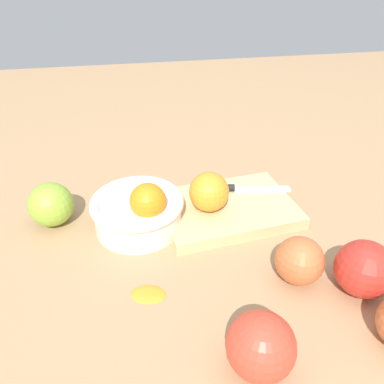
{
  "coord_description": "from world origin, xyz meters",
  "views": [
    {
      "loc": [
        -0.11,
        -0.46,
        0.43
      ],
      "look_at": [
        0.0,
        0.11,
        0.04
      ],
      "focal_mm": 35.42,
      "sensor_mm": 36.0,
      "label": 1
    }
  ],
  "objects_px": {
    "apple_front_right": "(364,269)",
    "cutting_board": "(227,209)",
    "apple_front_right_3": "(299,261)",
    "orange_on_board": "(209,192)",
    "knife": "(240,189)",
    "apple_front_center": "(261,346)",
    "bowl": "(139,210)",
    "apple_back_left": "(51,205)"
  },
  "relations": [
    {
      "from": "bowl",
      "to": "knife",
      "type": "relative_size",
      "value": 1.05
    },
    {
      "from": "bowl",
      "to": "apple_front_center",
      "type": "xyz_separation_m",
      "value": [
        0.12,
        -0.3,
        0.0
      ]
    },
    {
      "from": "apple_front_right",
      "to": "orange_on_board",
      "type": "bearing_deg",
      "value": 130.42
    },
    {
      "from": "bowl",
      "to": "apple_back_left",
      "type": "relative_size",
      "value": 2.06
    },
    {
      "from": "knife",
      "to": "apple_back_left",
      "type": "relative_size",
      "value": 1.96
    },
    {
      "from": "cutting_board",
      "to": "orange_on_board",
      "type": "distance_m",
      "value": 0.06
    },
    {
      "from": "bowl",
      "to": "knife",
      "type": "distance_m",
      "value": 0.2
    },
    {
      "from": "orange_on_board",
      "to": "knife",
      "type": "distance_m",
      "value": 0.09
    },
    {
      "from": "knife",
      "to": "apple_front_right_3",
      "type": "distance_m",
      "value": 0.22
    },
    {
      "from": "cutting_board",
      "to": "apple_front_right_3",
      "type": "distance_m",
      "value": 0.19
    },
    {
      "from": "apple_front_right",
      "to": "cutting_board",
      "type": "bearing_deg",
      "value": 123.03
    },
    {
      "from": "cutting_board",
      "to": "apple_front_right",
      "type": "bearing_deg",
      "value": -56.97
    },
    {
      "from": "bowl",
      "to": "orange_on_board",
      "type": "bearing_deg",
      "value": 1.0
    },
    {
      "from": "apple_back_left",
      "to": "apple_front_center",
      "type": "height_order",
      "value": "apple_front_center"
    },
    {
      "from": "apple_back_left",
      "to": "cutting_board",
      "type": "bearing_deg",
      "value": -5.92
    },
    {
      "from": "apple_front_right",
      "to": "apple_front_right_3",
      "type": "xyz_separation_m",
      "value": [
        -0.08,
        0.04,
        -0.01
      ]
    },
    {
      "from": "bowl",
      "to": "apple_front_center",
      "type": "relative_size",
      "value": 2.0
    },
    {
      "from": "apple_front_center",
      "to": "apple_front_right_3",
      "type": "bearing_deg",
      "value": 50.56
    },
    {
      "from": "apple_back_left",
      "to": "apple_front_center",
      "type": "relative_size",
      "value": 0.97
    },
    {
      "from": "knife",
      "to": "apple_front_center",
      "type": "height_order",
      "value": "apple_front_center"
    },
    {
      "from": "apple_front_right",
      "to": "apple_front_center",
      "type": "height_order",
      "value": "apple_front_right"
    },
    {
      "from": "bowl",
      "to": "apple_front_right",
      "type": "relative_size",
      "value": 1.96
    },
    {
      "from": "cutting_board",
      "to": "apple_front_right_3",
      "type": "xyz_separation_m",
      "value": [
        0.06,
        -0.18,
        0.03
      ]
    },
    {
      "from": "bowl",
      "to": "apple_front_right",
      "type": "xyz_separation_m",
      "value": [
        0.3,
        -0.21,
        0.0
      ]
    },
    {
      "from": "orange_on_board",
      "to": "apple_front_right_3",
      "type": "xyz_separation_m",
      "value": [
        0.1,
        -0.17,
        -0.02
      ]
    },
    {
      "from": "bowl",
      "to": "apple_front_right",
      "type": "distance_m",
      "value": 0.37
    },
    {
      "from": "cutting_board",
      "to": "bowl",
      "type": "bearing_deg",
      "value": -176.9
    },
    {
      "from": "orange_on_board",
      "to": "apple_back_left",
      "type": "distance_m",
      "value": 0.28
    },
    {
      "from": "orange_on_board",
      "to": "apple_back_left",
      "type": "height_order",
      "value": "orange_on_board"
    },
    {
      "from": "apple_front_right",
      "to": "apple_front_center",
      "type": "bearing_deg",
      "value": -154.14
    },
    {
      "from": "orange_on_board",
      "to": "knife",
      "type": "bearing_deg",
      "value": 32.42
    },
    {
      "from": "apple_front_right_3",
      "to": "cutting_board",
      "type": "bearing_deg",
      "value": 108.65
    },
    {
      "from": "apple_front_center",
      "to": "bowl",
      "type": "bearing_deg",
      "value": 111.81
    },
    {
      "from": "orange_on_board",
      "to": "apple_front_right",
      "type": "xyz_separation_m",
      "value": [
        0.18,
        -0.21,
        -0.02
      ]
    },
    {
      "from": "apple_front_right_3",
      "to": "orange_on_board",
      "type": "bearing_deg",
      "value": 119.74
    },
    {
      "from": "bowl",
      "to": "knife",
      "type": "height_order",
      "value": "bowl"
    },
    {
      "from": "apple_back_left",
      "to": "apple_front_center",
      "type": "bearing_deg",
      "value": -51.28
    },
    {
      "from": "cutting_board",
      "to": "apple_front_center",
      "type": "bearing_deg",
      "value": -98.28
    },
    {
      "from": "orange_on_board",
      "to": "apple_front_center",
      "type": "height_order",
      "value": "orange_on_board"
    },
    {
      "from": "cutting_board",
      "to": "orange_on_board",
      "type": "bearing_deg",
      "value": -170.08
    },
    {
      "from": "bowl",
      "to": "cutting_board",
      "type": "relative_size",
      "value": 0.67
    },
    {
      "from": "apple_front_right",
      "to": "apple_back_left",
      "type": "xyz_separation_m",
      "value": [
        -0.46,
        0.25,
        -0.0
      ]
    }
  ]
}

